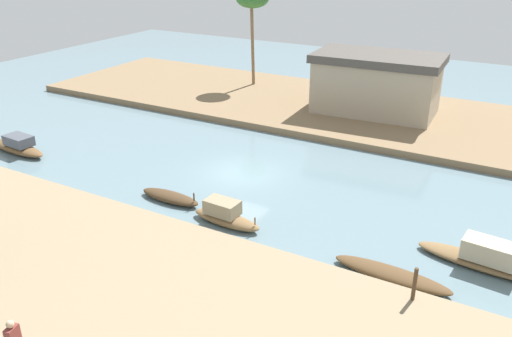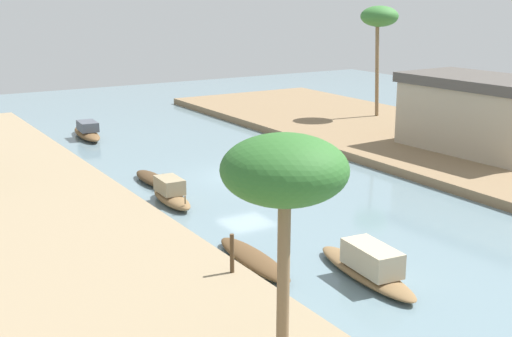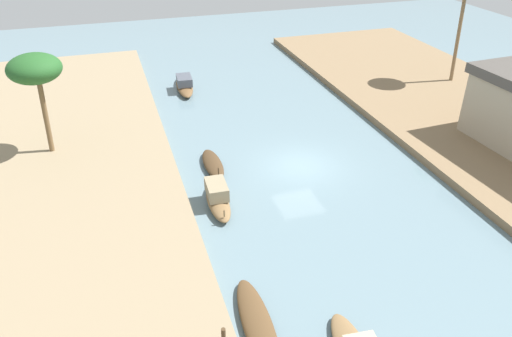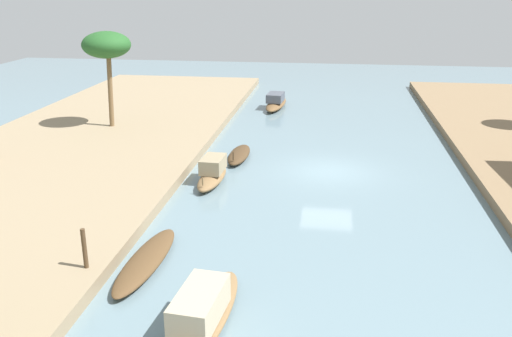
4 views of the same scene
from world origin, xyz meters
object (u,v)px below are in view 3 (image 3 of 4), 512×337
object	(u,v)px
sampan_near_left_bank	(217,197)
sampan_with_red_awning	(184,84)
sampan_upstream_small	(258,325)
sampan_downstream_large	(213,164)
palm_tree_left_near	(35,70)

from	to	relation	value
sampan_near_left_bank	sampan_with_red_awning	world-z (taller)	sampan_near_left_bank
sampan_near_left_bank	sampan_upstream_small	bearing A→B (deg)	-1.05
sampan_upstream_small	sampan_near_left_bank	world-z (taller)	sampan_near_left_bank
sampan_downstream_large	palm_tree_left_near	distance (m)	10.38
sampan_upstream_small	sampan_near_left_bank	distance (m)	7.85
sampan_near_left_bank	sampan_with_red_awning	size ratio (longest dim) A/B	0.72
sampan_downstream_large	sampan_upstream_small	size ratio (longest dim) A/B	0.72
sampan_upstream_small	sampan_near_left_bank	bearing A→B (deg)	179.40
sampan_downstream_large	sampan_near_left_bank	distance (m)	3.67
sampan_with_red_awning	palm_tree_left_near	distance (m)	13.03
sampan_upstream_small	sampan_with_red_awning	world-z (taller)	sampan_with_red_awning
sampan_upstream_small	palm_tree_left_near	xyz separation A→B (m)	(-15.27, -7.22, 4.96)
sampan_upstream_small	palm_tree_left_near	world-z (taller)	palm_tree_left_near
sampan_downstream_large	sampan_with_red_awning	distance (m)	12.08
sampan_downstream_large	sampan_near_left_bank	world-z (taller)	sampan_near_left_bank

